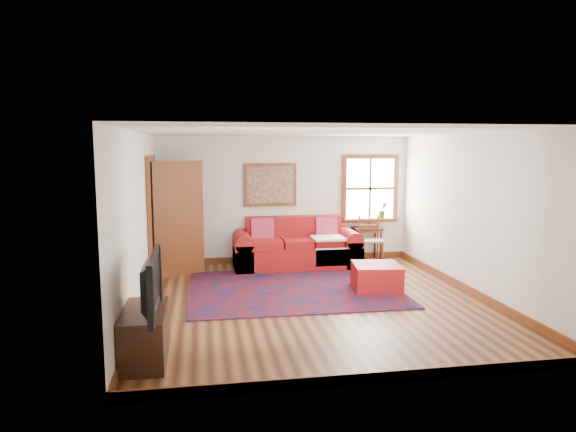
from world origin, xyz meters
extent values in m
plane|color=#3B1E10|center=(0.00, 0.00, 0.00)|extent=(5.50, 5.50, 0.00)
cube|color=silver|center=(0.00, 2.75, 1.25)|extent=(5.00, 0.04, 2.50)
cube|color=silver|center=(0.00, -2.75, 1.25)|extent=(5.00, 0.04, 2.50)
cube|color=silver|center=(-2.50, 0.00, 1.25)|extent=(0.04, 5.50, 2.50)
cube|color=silver|center=(2.50, 0.00, 1.25)|extent=(0.04, 5.50, 2.50)
cube|color=white|center=(0.00, 0.00, 2.50)|extent=(5.00, 5.50, 0.04)
cube|color=brown|center=(0.00, 2.73, 0.06)|extent=(5.00, 0.03, 0.12)
cube|color=brown|center=(-2.48, 0.00, 0.06)|extent=(0.03, 5.50, 0.12)
cube|color=brown|center=(2.48, 0.00, 0.06)|extent=(0.03, 5.50, 0.12)
cube|color=white|center=(1.75, 2.73, 1.45)|extent=(1.00, 0.02, 1.20)
cube|color=brown|center=(1.75, 2.72, 2.09)|extent=(1.18, 0.06, 0.09)
cube|color=brown|center=(1.75, 2.72, 0.80)|extent=(1.18, 0.06, 0.09)
cube|color=brown|center=(1.21, 2.72, 1.45)|extent=(0.09, 0.06, 1.20)
cube|color=brown|center=(2.29, 2.72, 1.45)|extent=(0.09, 0.06, 1.20)
cube|color=brown|center=(1.75, 2.72, 1.45)|extent=(1.00, 0.04, 0.05)
cube|color=brown|center=(1.75, 2.65, 0.83)|extent=(1.15, 0.20, 0.04)
imported|color=#2E6222|center=(2.00, 2.63, 1.01)|extent=(0.18, 0.15, 0.33)
cube|color=black|center=(-2.49, 1.60, 1.02)|extent=(0.02, 0.90, 2.05)
cube|color=brown|center=(-2.46, 1.11, 1.02)|extent=(0.06, 0.09, 2.05)
cube|color=brown|center=(-2.46, 2.10, 1.02)|extent=(0.06, 0.09, 2.05)
cube|color=brown|center=(-2.46, 1.60, 2.09)|extent=(0.06, 1.08, 0.09)
cube|color=brown|center=(-2.04, 1.90, 1.02)|extent=(0.86, 0.35, 2.05)
cube|color=silver|center=(-2.04, 1.90, 1.13)|extent=(0.56, 0.22, 1.33)
cube|color=brown|center=(-0.30, 2.73, 1.55)|extent=(1.05, 0.04, 0.85)
cube|color=tan|center=(-0.30, 2.69, 1.55)|extent=(0.92, 0.03, 0.72)
cube|color=#5C0D15|center=(-0.19, 0.70, 0.01)|extent=(3.36, 2.70, 0.02)
cube|color=maroon|center=(0.14, 2.23, 0.21)|extent=(2.39, 0.99, 0.42)
cube|color=maroon|center=(0.14, 2.58, 0.68)|extent=(1.86, 0.27, 0.52)
cube|color=maroon|center=(-0.89, 2.23, 0.26)|extent=(0.33, 0.99, 0.52)
cube|color=maroon|center=(1.17, 2.23, 0.26)|extent=(0.33, 0.99, 0.52)
cube|color=red|center=(-0.49, 2.41, 0.71)|extent=(0.44, 0.21, 0.45)
cube|color=red|center=(0.77, 2.41, 0.71)|extent=(0.44, 0.21, 0.45)
cube|color=silver|center=(0.72, 2.04, 0.58)|extent=(0.60, 0.54, 0.04)
cube|color=maroon|center=(1.12, 0.45, 0.21)|extent=(0.83, 0.83, 0.42)
cube|color=black|center=(1.64, 2.53, 0.66)|extent=(0.57, 0.43, 0.04)
cylinder|color=black|center=(1.41, 2.36, 0.32)|extent=(0.04, 0.04, 0.64)
cylinder|color=black|center=(1.88, 2.36, 0.32)|extent=(0.04, 0.04, 0.64)
cylinder|color=black|center=(1.41, 2.70, 0.32)|extent=(0.04, 0.04, 0.64)
cylinder|color=black|center=(1.88, 2.70, 0.32)|extent=(0.04, 0.04, 0.64)
cube|color=tan|center=(1.61, 2.21, 0.47)|extent=(0.47, 0.46, 0.04)
cylinder|color=brown|center=(1.41, 2.04, 0.23)|extent=(0.04, 0.04, 0.45)
cylinder|color=brown|center=(1.79, 2.01, 0.23)|extent=(0.04, 0.04, 0.45)
cylinder|color=brown|center=(1.44, 2.40, 0.47)|extent=(0.04, 0.04, 0.95)
cylinder|color=brown|center=(1.82, 2.37, 0.47)|extent=(0.04, 0.04, 0.95)
cube|color=brown|center=(1.63, 2.39, 0.74)|extent=(0.38, 0.06, 0.28)
cube|color=black|center=(-2.26, -1.76, 0.28)|extent=(0.45, 1.00, 0.55)
imported|color=black|center=(-2.24, -1.90, 0.87)|extent=(0.14, 1.10, 0.64)
cylinder|color=silver|center=(-2.21, -1.39, 0.64)|extent=(0.12, 0.12, 0.18)
cylinder|color=#FFA53F|center=(-2.21, -1.39, 0.61)|extent=(0.07, 0.07, 0.12)
camera|label=1|loc=(-1.62, -7.26, 2.29)|focal=32.00mm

